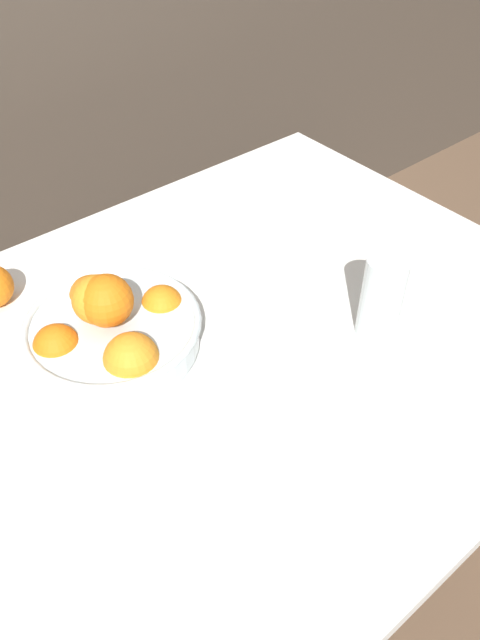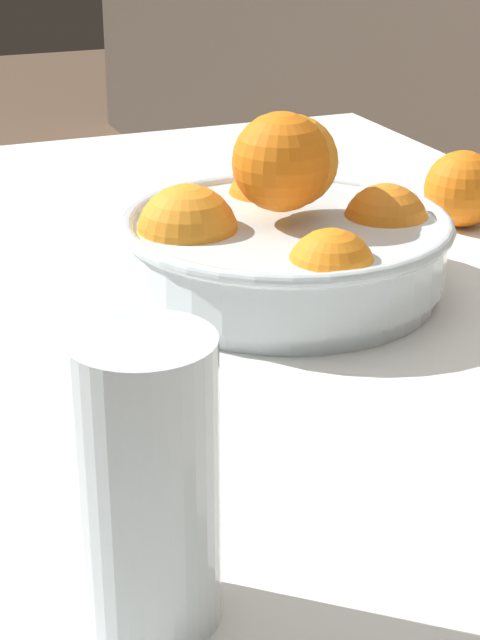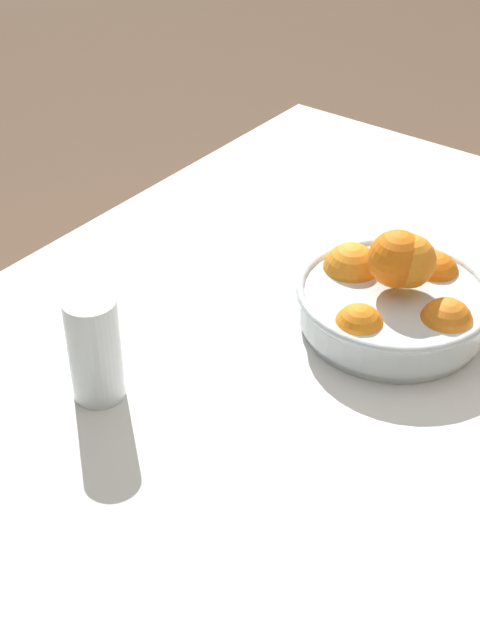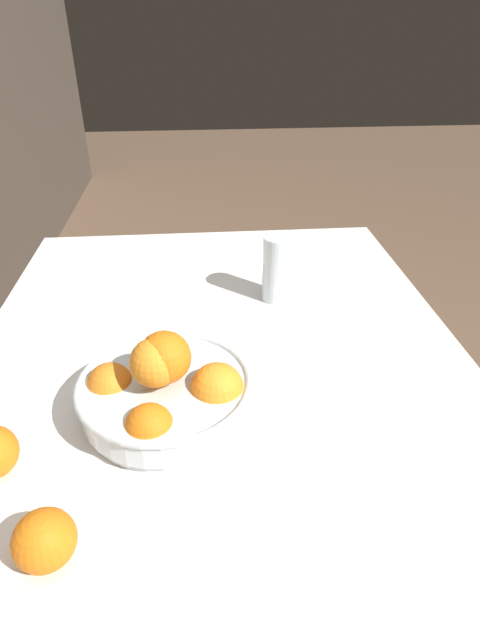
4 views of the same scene
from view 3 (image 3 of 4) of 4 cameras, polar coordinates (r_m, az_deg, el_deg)
name	(u,v)px [view 3 (image 3 of 4)]	position (r m, az deg, el deg)	size (l,w,h in m)	color
dining_table	(303,373)	(1.33, 4.04, -3.39)	(1.36, 0.94, 0.78)	white
fruit_bowl	(394,298)	(1.28, 9.81, 1.37)	(0.28, 0.28, 0.15)	silver
juice_glass	(95,354)	(1.15, -9.26, -2.15)	(0.07, 0.07, 0.15)	#F4A314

